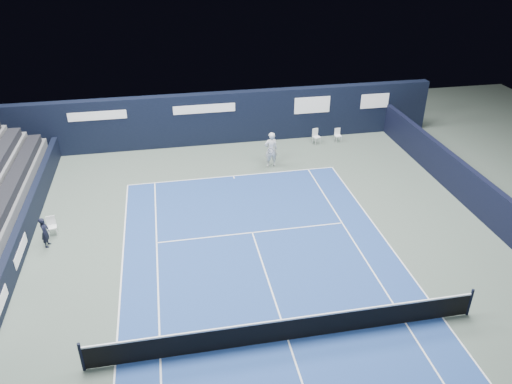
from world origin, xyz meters
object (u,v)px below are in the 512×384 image
Objects in this scene: folding_chair_back_a at (316,133)px; tennis_net at (288,329)px; line_judge_chair at (51,224)px; tennis_player at (271,149)px; folding_chair_back_b at (338,134)px.

tennis_net is at bearing -127.36° from folding_chair_back_a.
line_judge_chair is 0.07× the size of tennis_net.
tennis_net is (8.51, -7.94, 0.02)m from line_judge_chair.
tennis_player reaches higher than tennis_net.
tennis_net reaches higher than line_judge_chair.
folding_chair_back_a is 0.46× the size of tennis_player.
folding_chair_back_a is 15.87m from line_judge_chair.
tennis_player is at bearing 13.88° from line_judge_chair.
tennis_player reaches higher than line_judge_chair.
folding_chair_back_b is 0.06× the size of tennis_net.
tennis_net is 12.91m from tennis_player.
tennis_player reaches higher than folding_chair_back_b.
tennis_net is (-6.94, -15.31, 0.04)m from folding_chair_back_b.
tennis_net is (-5.54, -15.32, -0.10)m from folding_chair_back_a.
tennis_player is at bearing -155.19° from folding_chair_back_b.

